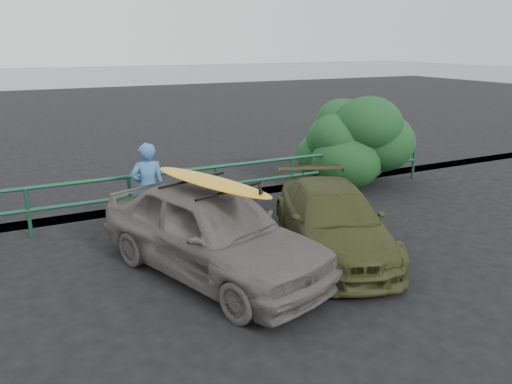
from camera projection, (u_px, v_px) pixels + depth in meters
ground at (286, 320)px, 6.97m from camera, size 80.00×80.00×0.00m
ocean at (32, 75)px, 58.42m from camera, size 200.00×200.00×0.00m
guardrail at (175, 192)px, 11.11m from camera, size 14.00×0.08×1.04m
shrub_right at (346, 145)px, 13.51m from camera, size 3.20×2.40×2.13m
sedan at (212, 231)px, 8.20m from camera, size 3.15×4.78×1.51m
olive_vehicle at (332, 220)px, 9.18m from camera, size 3.00×4.44×1.19m
man at (148, 189)px, 9.96m from camera, size 0.71×0.49×1.86m
roof_rack at (210, 185)px, 7.97m from camera, size 1.59×1.34×0.05m
surfboard at (210, 181)px, 7.96m from camera, size 1.40×2.70×0.08m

